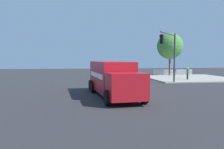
% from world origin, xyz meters
% --- Properties ---
extents(ground_plane, '(100.00, 100.00, 0.00)m').
position_xyz_m(ground_plane, '(0.00, 0.00, 0.00)').
color(ground_plane, '#2B2B2D').
extents(sidewalk_corner_near, '(12.18, 12.18, 0.14)m').
position_xyz_m(sidewalk_corner_near, '(-13.23, -13.23, 0.07)').
color(sidewalk_corner_near, '#9E998E').
rests_on(sidewalk_corner_near, ground).
extents(delivery_truck, '(3.53, 8.48, 2.71)m').
position_xyz_m(delivery_truck, '(0.45, 1.00, 1.43)').
color(delivery_truck, '#AD141E').
rests_on(delivery_truck, ground).
extents(traffic_light_primary, '(3.25, 3.67, 5.81)m').
position_xyz_m(traffic_light_primary, '(-7.29, -6.30, 4.00)').
color(traffic_light_primary, '#38383D').
rests_on(traffic_light_primary, sidewalk_corner_near).
extents(pedestrian_near_corner, '(0.51, 0.31, 1.56)m').
position_xyz_m(pedestrian_near_corner, '(-12.37, -16.39, 1.02)').
color(pedestrian_near_corner, gray).
rests_on(pedestrian_near_corner, sidewalk_corner_near).
extents(pedestrian_crossing, '(0.22, 0.53, 1.66)m').
position_xyz_m(pedestrian_crossing, '(-11.52, -10.37, 1.08)').
color(pedestrian_crossing, black).
rests_on(pedestrian_crossing, sidewalk_corner_near).
extents(picket_fence_run, '(7.12, 0.05, 0.95)m').
position_xyz_m(picket_fence_run, '(-13.23, -19.07, 0.62)').
color(picket_fence_run, silver).
rests_on(picket_fence_run, sidewalk_corner_near).
extents(shade_tree_near, '(4.40, 4.40, 7.16)m').
position_xyz_m(shade_tree_near, '(-12.29, -18.35, 5.09)').
color(shade_tree_near, brown).
rests_on(shade_tree_near, sidewalk_corner_near).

